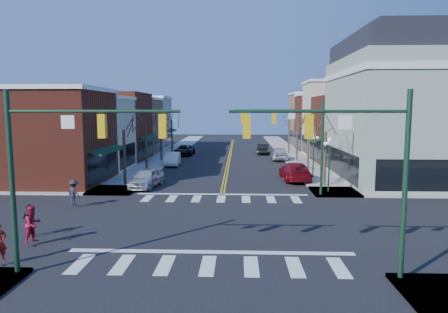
# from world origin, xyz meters

# --- Properties ---
(ground) EXTENTS (160.00, 160.00, 0.00)m
(ground) POSITION_xyz_m (0.00, 0.00, 0.00)
(ground) COLOR black
(ground) RESTS_ON ground
(sidewalk_left) EXTENTS (3.50, 70.00, 0.15)m
(sidewalk_left) POSITION_xyz_m (-8.75, 20.00, 0.07)
(sidewalk_left) COLOR #9E9B93
(sidewalk_left) RESTS_ON ground
(sidewalk_right) EXTENTS (3.50, 70.00, 0.15)m
(sidewalk_right) POSITION_xyz_m (8.75, 20.00, 0.07)
(sidewalk_right) COLOR #9E9B93
(sidewalk_right) RESTS_ON ground
(bldg_left_brick_a) EXTENTS (10.00, 8.50, 8.00)m
(bldg_left_brick_a) POSITION_xyz_m (-15.50, 11.75, 4.00)
(bldg_left_brick_a) COLOR maroon
(bldg_left_brick_a) RESTS_ON ground
(bldg_left_stucco_a) EXTENTS (10.00, 7.00, 7.50)m
(bldg_left_stucco_a) POSITION_xyz_m (-15.50, 19.50, 3.75)
(bldg_left_stucco_a) COLOR beige
(bldg_left_stucco_a) RESTS_ON ground
(bldg_left_brick_b) EXTENTS (10.00, 9.00, 8.50)m
(bldg_left_brick_b) POSITION_xyz_m (-15.50, 27.50, 4.25)
(bldg_left_brick_b) COLOR maroon
(bldg_left_brick_b) RESTS_ON ground
(bldg_left_tan) EXTENTS (10.00, 7.50, 7.80)m
(bldg_left_tan) POSITION_xyz_m (-15.50, 35.75, 3.90)
(bldg_left_tan) COLOR #A28259
(bldg_left_tan) RESTS_ON ground
(bldg_left_stucco_b) EXTENTS (10.00, 8.00, 8.20)m
(bldg_left_stucco_b) POSITION_xyz_m (-15.50, 43.50, 4.10)
(bldg_left_stucco_b) COLOR beige
(bldg_left_stucco_b) RESTS_ON ground
(bldg_right_brick_a) EXTENTS (10.00, 8.50, 8.00)m
(bldg_right_brick_a) POSITION_xyz_m (15.50, 25.75, 4.00)
(bldg_right_brick_a) COLOR maroon
(bldg_right_brick_a) RESTS_ON ground
(bldg_right_stucco) EXTENTS (10.00, 7.00, 10.00)m
(bldg_right_stucco) POSITION_xyz_m (15.50, 33.50, 5.00)
(bldg_right_stucco) COLOR beige
(bldg_right_stucco) RESTS_ON ground
(bldg_right_brick_b) EXTENTS (10.00, 8.00, 8.50)m
(bldg_right_brick_b) POSITION_xyz_m (15.50, 41.00, 4.25)
(bldg_right_brick_b) COLOR maroon
(bldg_right_brick_b) RESTS_ON ground
(bldg_right_tan) EXTENTS (10.00, 8.00, 9.00)m
(bldg_right_tan) POSITION_xyz_m (15.50, 49.00, 4.50)
(bldg_right_tan) COLOR #A28259
(bldg_right_tan) RESTS_ON ground
(victorian_corner) EXTENTS (12.25, 14.25, 13.30)m
(victorian_corner) POSITION_xyz_m (16.50, 14.50, 6.66)
(victorian_corner) COLOR #94A18B
(victorian_corner) RESTS_ON ground
(traffic_mast_near_left) EXTENTS (6.60, 0.28, 7.20)m
(traffic_mast_near_left) POSITION_xyz_m (-5.55, -7.40, 4.71)
(traffic_mast_near_left) COLOR #14331E
(traffic_mast_near_left) RESTS_ON ground
(traffic_mast_near_right) EXTENTS (6.60, 0.28, 7.20)m
(traffic_mast_near_right) POSITION_xyz_m (5.55, -7.40, 4.71)
(traffic_mast_near_right) COLOR #14331E
(traffic_mast_near_right) RESTS_ON ground
(traffic_mast_far_right) EXTENTS (6.60, 0.28, 7.20)m
(traffic_mast_far_right) POSITION_xyz_m (5.55, 7.40, 4.71)
(traffic_mast_far_right) COLOR #14331E
(traffic_mast_far_right) RESTS_ON ground
(lamppost_corner) EXTENTS (0.36, 0.36, 4.33)m
(lamppost_corner) POSITION_xyz_m (8.20, 8.50, 2.96)
(lamppost_corner) COLOR #14331E
(lamppost_corner) RESTS_ON ground
(lamppost_midblock) EXTENTS (0.36, 0.36, 4.33)m
(lamppost_midblock) POSITION_xyz_m (8.20, 15.00, 2.96)
(lamppost_midblock) COLOR #14331E
(lamppost_midblock) RESTS_ON ground
(tree_left_a) EXTENTS (0.24, 0.24, 4.76)m
(tree_left_a) POSITION_xyz_m (-8.40, 11.00, 2.38)
(tree_left_a) COLOR #382B21
(tree_left_a) RESTS_ON ground
(tree_left_b) EXTENTS (0.24, 0.24, 5.04)m
(tree_left_b) POSITION_xyz_m (-8.40, 19.00, 2.52)
(tree_left_b) COLOR #382B21
(tree_left_b) RESTS_ON ground
(tree_left_c) EXTENTS (0.24, 0.24, 4.55)m
(tree_left_c) POSITION_xyz_m (-8.40, 27.00, 2.27)
(tree_left_c) COLOR #382B21
(tree_left_c) RESTS_ON ground
(tree_left_d) EXTENTS (0.24, 0.24, 4.90)m
(tree_left_d) POSITION_xyz_m (-8.40, 35.00, 2.45)
(tree_left_d) COLOR #382B21
(tree_left_d) RESTS_ON ground
(tree_right_a) EXTENTS (0.24, 0.24, 4.62)m
(tree_right_a) POSITION_xyz_m (8.40, 11.00, 2.31)
(tree_right_a) COLOR #382B21
(tree_right_a) RESTS_ON ground
(tree_right_b) EXTENTS (0.24, 0.24, 5.18)m
(tree_right_b) POSITION_xyz_m (8.40, 19.00, 2.59)
(tree_right_b) COLOR #382B21
(tree_right_b) RESTS_ON ground
(tree_right_c) EXTENTS (0.24, 0.24, 4.83)m
(tree_right_c) POSITION_xyz_m (8.40, 27.00, 2.42)
(tree_right_c) COLOR #382B21
(tree_right_c) RESTS_ON ground
(tree_right_d) EXTENTS (0.24, 0.24, 4.97)m
(tree_right_d) POSITION_xyz_m (8.40, 35.00, 2.48)
(tree_right_d) COLOR #382B21
(tree_right_d) RESTS_ON ground
(car_left_near) EXTENTS (2.46, 4.85, 1.58)m
(car_left_near) POSITION_xyz_m (-6.40, 10.33, 0.79)
(car_left_near) COLOR silver
(car_left_near) RESTS_ON ground
(car_left_mid) EXTENTS (1.87, 4.66, 1.51)m
(car_left_mid) POSITION_xyz_m (-6.40, 23.29, 0.75)
(car_left_mid) COLOR white
(car_left_mid) RESTS_ON ground
(car_left_far) EXTENTS (2.56, 5.24, 1.43)m
(car_left_far) POSITION_xyz_m (-6.40, 33.58, 0.72)
(car_left_far) COLOR black
(car_left_far) RESTS_ON ground
(car_right_near) EXTENTS (2.54, 5.80, 1.66)m
(car_right_near) POSITION_xyz_m (6.40, 14.10, 0.83)
(car_right_near) COLOR maroon
(car_right_near) RESTS_ON ground
(car_right_mid) EXTENTS (2.11, 5.03, 1.70)m
(car_right_mid) POSITION_xyz_m (6.40, 28.68, 0.85)
(car_right_mid) COLOR silver
(car_right_mid) RESTS_ON ground
(car_right_far) EXTENTS (2.00, 4.74, 1.52)m
(car_right_far) POSITION_xyz_m (4.80, 35.58, 0.76)
(car_right_far) COLOR black
(car_right_far) RESTS_ON ground
(pedestrian_red_b) EXTENTS (0.95, 1.05, 1.78)m
(pedestrian_red_b) POSITION_xyz_m (-8.52, -4.01, 1.04)
(pedestrian_red_b) COLOR #B8132D
(pedestrian_red_b) RESTS_ON sidewalk_left
(pedestrian_dark_a) EXTENTS (0.99, 0.77, 1.56)m
(pedestrian_dark_a) POSITION_xyz_m (-9.36, -2.79, 0.93)
(pedestrian_dark_a) COLOR #212129
(pedestrian_dark_a) RESTS_ON sidewalk_left
(pedestrian_dark_b) EXTENTS (1.26, 1.14, 1.70)m
(pedestrian_dark_b) POSITION_xyz_m (-9.65, 3.43, 1.00)
(pedestrian_dark_b) COLOR #222129
(pedestrian_dark_b) RESTS_ON sidewalk_left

